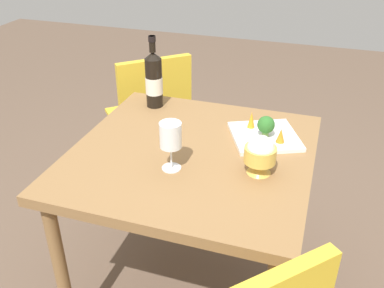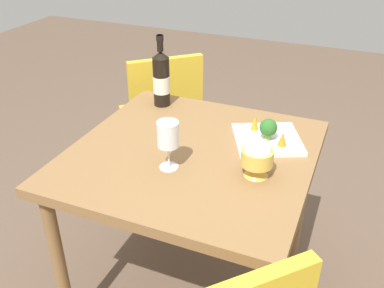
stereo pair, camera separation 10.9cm
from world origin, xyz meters
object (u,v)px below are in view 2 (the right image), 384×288
(rice_bowl, at_px, (257,157))
(carrot_garnish_right, at_px, (255,122))
(carrot_garnish_left, at_px, (283,139))
(broccoli_floret, at_px, (268,128))
(chair_near_window, at_px, (163,109))
(serving_plate, at_px, (267,139))
(wine_glass, at_px, (168,135))
(wine_bottle, at_px, (161,79))

(rice_bowl, bearing_deg, carrot_garnish_right, -73.46)
(rice_bowl, relative_size, carrot_garnish_left, 2.52)
(broccoli_floret, bearing_deg, chair_near_window, -35.90)
(serving_plate, relative_size, carrot_garnish_left, 5.90)
(serving_plate, xyz_separation_m, broccoli_floret, (-0.00, 0.02, 0.06))
(carrot_garnish_left, bearing_deg, wine_glass, 39.53)
(chair_near_window, height_order, broccoli_floret, chair_near_window)
(wine_glass, height_order, serving_plate, wine_glass)
(serving_plate, height_order, broccoli_floret, broccoli_floret)
(chair_near_window, distance_m, broccoli_floret, 0.91)
(rice_bowl, bearing_deg, carrot_garnish_left, -101.64)
(wine_glass, xyz_separation_m, broccoli_floret, (-0.28, -0.30, -0.06))
(broccoli_floret, relative_size, carrot_garnish_left, 1.52)
(carrot_garnish_right, bearing_deg, serving_plate, 145.30)
(wine_glass, relative_size, broccoli_floret, 2.09)
(serving_plate, relative_size, broccoli_floret, 3.87)
(wine_bottle, bearing_deg, rice_bowl, 144.24)
(chair_near_window, bearing_deg, broccoli_floret, -78.18)
(wine_glass, height_order, rice_bowl, wine_glass)
(chair_near_window, distance_m, carrot_garnish_right, 0.82)
(wine_bottle, xyz_separation_m, broccoli_floret, (-0.53, 0.16, -0.06))
(wine_glass, relative_size, carrot_garnish_right, 2.65)
(rice_bowl, relative_size, carrot_garnish_right, 2.10)
(serving_plate, bearing_deg, carrot_garnish_right, -34.70)
(wine_glass, distance_m, carrot_garnish_left, 0.45)
(wine_bottle, distance_m, wine_glass, 0.53)
(rice_bowl, height_order, serving_plate, rice_bowl)
(carrot_garnish_left, xyz_separation_m, carrot_garnish_right, (0.13, -0.08, 0.01))
(rice_bowl, height_order, broccoli_floret, rice_bowl)
(chair_near_window, height_order, carrot_garnish_right, chair_near_window)
(wine_bottle, relative_size, carrot_garnish_left, 5.72)
(carrot_garnish_left, relative_size, carrot_garnish_right, 0.83)
(rice_bowl, distance_m, serving_plate, 0.26)
(wine_bottle, height_order, serving_plate, wine_bottle)
(wine_bottle, height_order, carrot_garnish_right, wine_bottle)
(serving_plate, bearing_deg, wine_glass, 49.43)
(chair_near_window, distance_m, carrot_garnish_left, 0.97)
(wine_bottle, bearing_deg, carrot_garnish_right, 167.41)
(carrot_garnish_right, bearing_deg, broccoli_floret, 138.33)
(wine_bottle, bearing_deg, broccoli_floret, 162.86)
(broccoli_floret, bearing_deg, wine_bottle, -17.14)
(rice_bowl, distance_m, carrot_garnish_left, 0.21)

